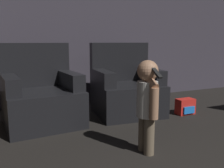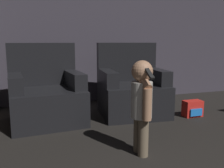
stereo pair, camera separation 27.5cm
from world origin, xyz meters
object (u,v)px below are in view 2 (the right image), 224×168
Objects in this scene: armchair_right at (132,90)px; toy_backpack at (193,109)px; person_toddler at (142,100)px; armchair_left at (46,96)px.

toy_backpack is at bearing -23.81° from armchair_right.
toy_backpack is (0.74, -0.42, -0.23)m from armchair_right.
toy_backpack is (1.17, 0.84, -0.40)m from person_toddler.
armchair_left is 3.87× the size of toy_backpack.
toy_backpack is at bearing 126.78° from person_toddler.
armchair_right is 1.34m from person_toddler.
armchair_right is 0.88m from toy_backpack.
armchair_left is at bearing -147.93° from person_toddler.
armchair_left reaches higher than person_toddler.
person_toddler is 3.33× the size of toy_backpack.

